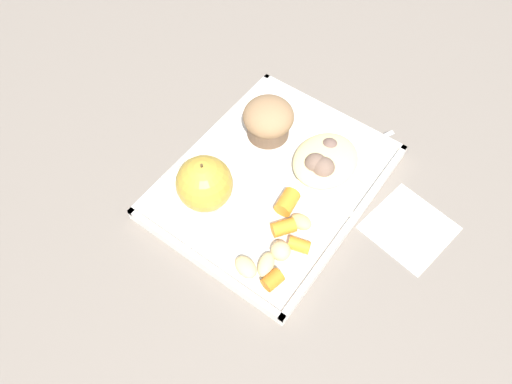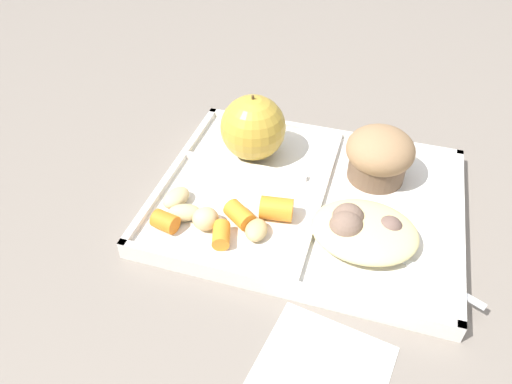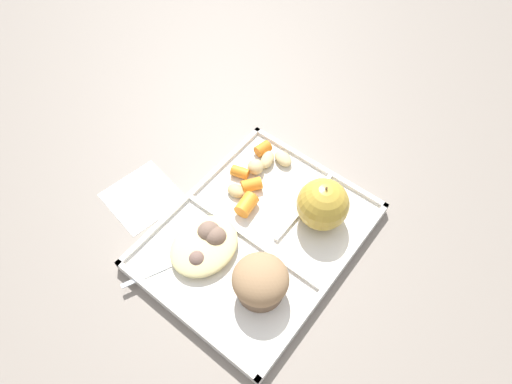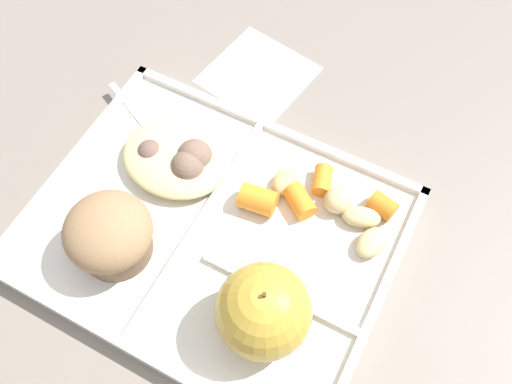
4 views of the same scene
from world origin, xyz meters
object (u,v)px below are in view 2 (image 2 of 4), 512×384
object	(u,v)px
lunch_tray	(307,201)
plastic_fork	(399,258)
bran_muffin	(379,155)
green_apple	(253,128)

from	to	relation	value
lunch_tray	plastic_fork	bearing A→B (deg)	-30.58
bran_muffin	green_apple	bearing A→B (deg)	180.00
lunch_tray	green_apple	size ratio (longest dim) A/B	4.02
lunch_tray	green_apple	xyz separation A→B (m)	(-0.09, 0.06, 0.05)
lunch_tray	bran_muffin	distance (m)	0.11
lunch_tray	plastic_fork	xyz separation A→B (m)	(0.12, -0.07, 0.01)
lunch_tray	bran_muffin	size ratio (longest dim) A/B	4.30
plastic_fork	lunch_tray	bearing A→B (deg)	149.42
bran_muffin	plastic_fork	bearing A→B (deg)	-72.64
plastic_fork	green_apple	bearing A→B (deg)	147.44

